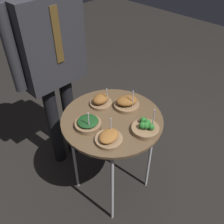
% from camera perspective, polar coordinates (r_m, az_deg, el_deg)
% --- Properties ---
extents(ground_plane, '(8.00, 8.00, 0.00)m').
position_cam_1_polar(ground_plane, '(2.13, 0.00, -16.30)').
color(ground_plane, black).
extents(serving_cart, '(0.65, 0.65, 0.73)m').
position_cam_1_polar(serving_cart, '(1.62, 0.00, -2.88)').
color(serving_cart, brown).
rests_on(serving_cart, ground_plane).
extents(bowl_roast_back_left, '(0.17, 0.17, 0.15)m').
position_cam_1_polar(bowl_roast_back_left, '(1.66, 3.38, 2.11)').
color(bowl_roast_back_left, brown).
rests_on(bowl_roast_back_left, serving_cart).
extents(bowl_roast_front_left, '(0.16, 0.16, 0.13)m').
position_cam_1_polar(bowl_roast_front_left, '(1.42, -0.72, -5.89)').
color(bowl_roast_front_left, brown).
rests_on(bowl_roast_front_left, serving_cart).
extents(bowl_spinach_center, '(0.16, 0.16, 0.14)m').
position_cam_1_polar(bowl_spinach_center, '(1.52, -5.50, -2.60)').
color(bowl_spinach_center, brown).
rests_on(bowl_spinach_center, serving_cart).
extents(bowl_broccoli_front_center, '(0.17, 0.17, 0.16)m').
position_cam_1_polar(bowl_broccoli_front_center, '(1.50, 7.64, -3.56)').
color(bowl_broccoli_front_center, brown).
rests_on(bowl_broccoli_front_center, serving_cart).
extents(bowl_roast_mid_left, '(0.15, 0.15, 0.14)m').
position_cam_1_polar(bowl_roast_mid_left, '(1.68, -2.55, 2.61)').
color(bowl_roast_mid_left, brown).
rests_on(bowl_roast_mid_left, serving_cart).
extents(waiter_figure, '(0.59, 0.22, 1.60)m').
position_cam_1_polar(waiter_figure, '(1.77, -13.90, 13.12)').
color(waiter_figure, black).
rests_on(waiter_figure, ground_plane).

